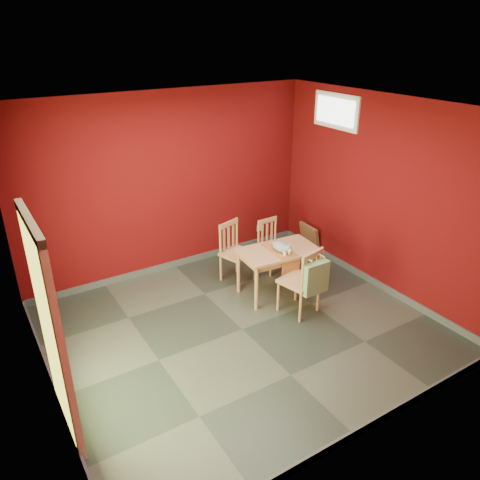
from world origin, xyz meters
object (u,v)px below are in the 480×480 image
chair_near (302,280)px  chair_far_right (272,245)px  tote_bag (316,278)px  chair_far_left (236,251)px  cat (281,245)px  picture_frame (310,237)px  dining_table (278,255)px

chair_near → chair_far_right: bearing=72.5°
chair_far_right → tote_bag: tote_bag is taller
chair_far_left → tote_bag: size_ratio=1.82×
chair_far_right → cat: cat is taller
chair_far_left → chair_far_right: chair_far_left is taller
chair_far_left → picture_frame: size_ratio=1.96×
dining_table → chair_near: (-0.04, -0.57, -0.11)m
chair_far_left → chair_near: (0.26, -1.22, 0.02)m
picture_frame → chair_near: bearing=-133.1°
picture_frame → chair_far_left: bearing=-173.0°
chair_far_left → tote_bag: chair_far_left is taller
dining_table → picture_frame: bearing=33.1°
chair_near → chair_far_left: bearing=102.1°
chair_far_right → chair_near: (-0.38, -1.20, 0.07)m
chair_far_left → picture_frame: bearing=7.0°
dining_table → cat: 0.18m
chair_near → cat: 0.59m
dining_table → cat: cat is taller
dining_table → chair_near: bearing=-93.8°
picture_frame → dining_table: bearing=-146.9°
tote_bag → chair_near: bearing=98.2°
tote_bag → cat: tote_bag is taller
chair_far_left → chair_near: size_ratio=0.96×
chair_far_right → tote_bag: 1.48m
chair_far_right → tote_bag: bearing=-103.7°
dining_table → chair_far_right: (0.34, 0.63, -0.18)m
cat → chair_far_left: bearing=134.3°
tote_bag → cat: 0.76m
chair_far_left → cat: bearing=-67.1°
chair_far_left → chair_far_right: size_ratio=1.11×
chair_near → tote_bag: bearing=-81.8°
chair_far_right → chair_near: size_ratio=0.86×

